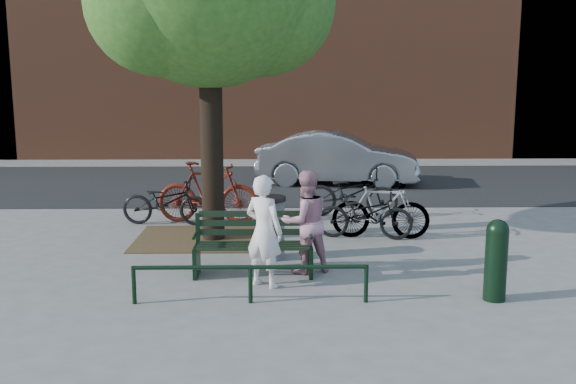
{
  "coord_description": "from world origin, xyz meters",
  "views": [
    {
      "loc": [
        0.33,
        -9.15,
        2.86
      ],
      "look_at": [
        0.53,
        1.0,
        1.07
      ],
      "focal_mm": 40.0,
      "sensor_mm": 36.0,
      "label": 1
    }
  ],
  "objects_px": {
    "person_left": "(264,231)",
    "litter_bin": "(271,227)",
    "bollard": "(496,257)",
    "parked_car": "(338,158)",
    "person_right": "(305,222)",
    "park_bench": "(254,242)",
    "bicycle_c": "(351,193)"
  },
  "relations": [
    {
      "from": "person_right",
      "to": "parked_car",
      "type": "xyz_separation_m",
      "value": [
        1.27,
        8.15,
        -0.05
      ]
    },
    {
      "from": "person_right",
      "to": "bollard",
      "type": "height_order",
      "value": "person_right"
    },
    {
      "from": "park_bench",
      "to": "person_left",
      "type": "relative_size",
      "value": 1.1
    },
    {
      "from": "litter_bin",
      "to": "bicycle_c",
      "type": "height_order",
      "value": "bicycle_c"
    },
    {
      "from": "person_left",
      "to": "litter_bin",
      "type": "bearing_deg",
      "value": -59.7
    },
    {
      "from": "person_left",
      "to": "bicycle_c",
      "type": "height_order",
      "value": "person_left"
    },
    {
      "from": "person_right",
      "to": "litter_bin",
      "type": "distance_m",
      "value": 0.97
    },
    {
      "from": "bollard",
      "to": "park_bench",
      "type": "bearing_deg",
      "value": 159.1
    },
    {
      "from": "person_left",
      "to": "litter_bin",
      "type": "xyz_separation_m",
      "value": [
        0.08,
        1.42,
        -0.28
      ]
    },
    {
      "from": "person_left",
      "to": "bollard",
      "type": "height_order",
      "value": "person_left"
    },
    {
      "from": "person_left",
      "to": "litter_bin",
      "type": "height_order",
      "value": "person_left"
    },
    {
      "from": "person_right",
      "to": "parked_car",
      "type": "relative_size",
      "value": 0.35
    },
    {
      "from": "parked_car",
      "to": "person_right",
      "type": "bearing_deg",
      "value": -179.82
    },
    {
      "from": "person_right",
      "to": "bicycle_c",
      "type": "distance_m",
      "value": 4.11
    },
    {
      "from": "litter_bin",
      "to": "bicycle_c",
      "type": "bearing_deg",
      "value": 62.15
    },
    {
      "from": "litter_bin",
      "to": "parked_car",
      "type": "bearing_deg",
      "value": 76.36
    },
    {
      "from": "park_bench",
      "to": "person_right",
      "type": "distance_m",
      "value": 0.83
    },
    {
      "from": "bicycle_c",
      "to": "person_left",
      "type": "bearing_deg",
      "value": 167.59
    },
    {
      "from": "person_right",
      "to": "person_left",
      "type": "bearing_deg",
      "value": 26.03
    },
    {
      "from": "person_left",
      "to": "parked_car",
      "type": "distance_m",
      "value": 9.01
    },
    {
      "from": "person_left",
      "to": "person_right",
      "type": "height_order",
      "value": "person_left"
    },
    {
      "from": "person_left",
      "to": "bicycle_c",
      "type": "distance_m",
      "value": 4.92
    },
    {
      "from": "park_bench",
      "to": "person_left",
      "type": "height_order",
      "value": "person_left"
    },
    {
      "from": "park_bench",
      "to": "bicycle_c",
      "type": "xyz_separation_m",
      "value": [
        1.92,
        4.01,
        0.03
      ]
    },
    {
      "from": "park_bench",
      "to": "litter_bin",
      "type": "height_order",
      "value": "litter_bin"
    },
    {
      "from": "park_bench",
      "to": "parked_car",
      "type": "height_order",
      "value": "parked_car"
    },
    {
      "from": "bollard",
      "to": "litter_bin",
      "type": "relative_size",
      "value": 1.07
    },
    {
      "from": "parked_car",
      "to": "litter_bin",
      "type": "bearing_deg",
      "value": 175.36
    },
    {
      "from": "park_bench",
      "to": "bollard",
      "type": "bearing_deg",
      "value": -20.9
    },
    {
      "from": "person_left",
      "to": "person_right",
      "type": "relative_size",
      "value": 1.02
    },
    {
      "from": "bollard",
      "to": "parked_car",
      "type": "bearing_deg",
      "value": 97.02
    },
    {
      "from": "park_bench",
      "to": "bollard",
      "type": "distance_m",
      "value": 3.43
    }
  ]
}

